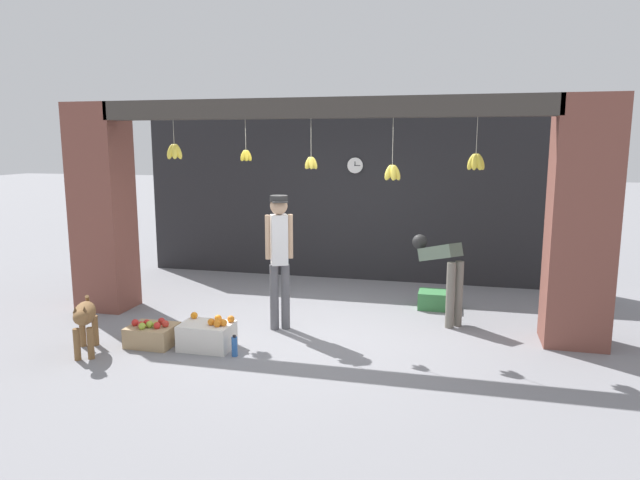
% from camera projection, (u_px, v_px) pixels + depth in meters
% --- Properties ---
extents(ground_plane, '(60.00, 60.00, 0.00)m').
position_uv_depth(ground_plane, '(312.00, 331.00, 7.12)').
color(ground_plane, gray).
extents(shop_back_wall, '(7.45, 0.12, 2.85)m').
position_uv_depth(shop_back_wall, '(355.00, 196.00, 9.63)').
color(shop_back_wall, '#232326').
rests_on(shop_back_wall, ground_plane).
extents(shop_pillar_left, '(0.70, 0.60, 2.85)m').
position_uv_depth(shop_pillar_left, '(103.00, 208.00, 7.89)').
color(shop_pillar_left, brown).
rests_on(shop_pillar_left, ground_plane).
extents(shop_pillar_right, '(0.70, 0.60, 2.85)m').
position_uv_depth(shop_pillar_right, '(581.00, 223.00, 6.44)').
color(shop_pillar_right, brown).
rests_on(shop_pillar_right, ground_plane).
extents(storefront_awning, '(5.55, 0.28, 0.98)m').
position_uv_depth(storefront_awning, '(314.00, 112.00, 6.78)').
color(storefront_awning, '#3D3833').
extents(dog, '(0.50, 0.77, 0.62)m').
position_uv_depth(dog, '(85.00, 317.00, 6.29)').
color(dog, brown).
rests_on(dog, ground_plane).
extents(shopkeeper, '(0.32, 0.31, 1.69)m').
position_uv_depth(shopkeeper, '(279.00, 251.00, 7.03)').
color(shopkeeper, '#56565B').
rests_on(shopkeeper, ground_plane).
extents(worker_stooping, '(0.69, 0.68, 1.10)m').
position_uv_depth(worker_stooping, '(442.00, 267.00, 7.36)').
color(worker_stooping, '#6B665B').
rests_on(worker_stooping, ground_plane).
extents(fruit_crate_oranges, '(0.58, 0.41, 0.37)m').
position_uv_depth(fruit_crate_oranges, '(207.00, 335.00, 6.48)').
color(fruit_crate_oranges, silver).
rests_on(fruit_crate_oranges, ground_plane).
extents(fruit_crate_apples, '(0.53, 0.43, 0.31)m').
position_uv_depth(fruit_crate_apples, '(152.00, 334.00, 6.60)').
color(fruit_crate_apples, tan).
rests_on(fruit_crate_apples, ground_plane).
extents(produce_box_green, '(0.46, 0.39, 0.24)m').
position_uv_depth(produce_box_green, '(435.00, 300.00, 8.07)').
color(produce_box_green, '#387A42').
rests_on(produce_box_green, ground_plane).
extents(water_bottle, '(0.07, 0.07, 0.24)m').
position_uv_depth(water_bottle, '(235.00, 346.00, 6.26)').
color(water_bottle, '#2D60AD').
rests_on(water_bottle, ground_plane).
extents(wall_clock, '(0.28, 0.03, 0.28)m').
position_uv_depth(wall_clock, '(355.00, 165.00, 9.46)').
color(wall_clock, black).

